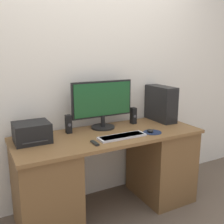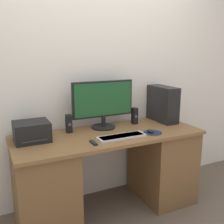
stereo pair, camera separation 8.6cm
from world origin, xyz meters
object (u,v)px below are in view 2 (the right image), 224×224
mouse (150,131)px  speaker_right (135,116)px  computer_tower (163,104)px  monitor (103,102)px  keyboard (122,136)px  speaker_left (69,124)px  remote_control (94,143)px  printer (32,131)px

mouse → speaker_right: size_ratio=0.42×
mouse → speaker_right: 0.35m
computer_tower → speaker_right: 0.35m
monitor → speaker_right: monitor is taller
speaker_right → keyboard: bearing=-134.5°
computer_tower → speaker_right: (-0.33, 0.03, -0.10)m
speaker_left → speaker_right: 0.70m
speaker_right → remote_control: size_ratio=1.45×
monitor → speaker_left: (-0.35, -0.00, -0.17)m
monitor → remote_control: (-0.26, -0.38, -0.25)m
keyboard → speaker_left: 0.51m
speaker_left → speaker_right: (0.70, -0.01, 0.00)m
mouse → remote_control: mouse is taller
keyboard → speaker_left: speaker_left is taller
monitor → keyboard: monitor is taller
monitor → mouse: (0.32, -0.35, -0.24)m
speaker_right → remote_control: speaker_right is taller
monitor → remote_control: 0.53m
mouse → printer: size_ratio=0.25×
speaker_left → remote_control: bearing=-76.7°
keyboard → speaker_left: bearing=137.1°
mouse → speaker_left: 0.76m
computer_tower → speaker_left: (-1.03, 0.04, -0.10)m
computer_tower → printer: computer_tower is taller
printer → speaker_right: (1.05, 0.08, 0.00)m
printer → speaker_right: 1.05m
computer_tower → speaker_left: 1.04m
monitor → keyboard: 0.43m
monitor → printer: 0.73m
keyboard → remote_control: size_ratio=3.72×
printer → speaker_left: 0.36m
mouse → printer: (-1.02, 0.26, 0.06)m
speaker_right → remote_control: (-0.61, -0.37, -0.08)m
keyboard → computer_tower: computer_tower is taller
remote_control → printer: bearing=146.2°
mouse → printer: bearing=165.5°
keyboard → remote_control: (-0.28, -0.04, -0.00)m
monitor → remote_control: bearing=-124.1°
mouse → speaker_left: speaker_left is taller
remote_control → speaker_left: bearing=103.3°
keyboard → speaker_left: size_ratio=2.56×
printer → remote_control: size_ratio=2.48×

